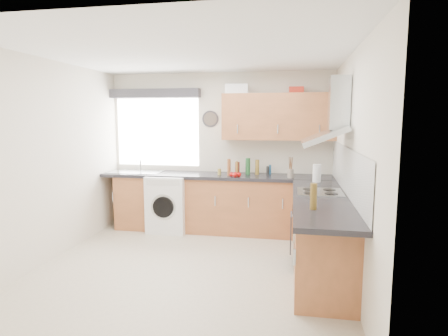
% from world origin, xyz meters
% --- Properties ---
extents(ground_plane, '(3.60, 3.60, 0.00)m').
position_xyz_m(ground_plane, '(0.00, 0.00, 0.00)').
color(ground_plane, beige).
extents(ceiling, '(3.60, 3.60, 0.02)m').
position_xyz_m(ceiling, '(0.00, 0.00, 2.50)').
color(ceiling, white).
rests_on(ceiling, wall_back).
extents(wall_back, '(3.60, 0.02, 2.50)m').
position_xyz_m(wall_back, '(0.00, 1.80, 1.25)').
color(wall_back, silver).
rests_on(wall_back, ground_plane).
extents(wall_front, '(3.60, 0.02, 2.50)m').
position_xyz_m(wall_front, '(0.00, -1.80, 1.25)').
color(wall_front, silver).
rests_on(wall_front, ground_plane).
extents(wall_left, '(0.02, 3.60, 2.50)m').
position_xyz_m(wall_left, '(-1.80, 0.00, 1.25)').
color(wall_left, silver).
rests_on(wall_left, ground_plane).
extents(wall_right, '(0.02, 3.60, 2.50)m').
position_xyz_m(wall_right, '(1.80, 0.00, 1.25)').
color(wall_right, silver).
rests_on(wall_right, ground_plane).
extents(window, '(1.40, 0.02, 1.10)m').
position_xyz_m(window, '(-1.05, 1.79, 1.55)').
color(window, white).
rests_on(window, wall_back).
extents(window_blind, '(1.50, 0.18, 0.14)m').
position_xyz_m(window_blind, '(-1.05, 1.70, 2.18)').
color(window_blind, '#2F2E33').
rests_on(window_blind, wall_back).
extents(splashback, '(0.01, 3.00, 0.54)m').
position_xyz_m(splashback, '(1.79, 0.30, 1.18)').
color(splashback, white).
rests_on(splashback, wall_right).
extents(base_cab_back, '(3.00, 0.58, 0.86)m').
position_xyz_m(base_cab_back, '(-0.10, 1.51, 0.43)').
color(base_cab_back, brown).
rests_on(base_cab_back, ground_plane).
extents(base_cab_corner, '(0.60, 0.60, 0.86)m').
position_xyz_m(base_cab_corner, '(1.50, 1.50, 0.43)').
color(base_cab_corner, brown).
rests_on(base_cab_corner, ground_plane).
extents(base_cab_right, '(0.58, 2.10, 0.86)m').
position_xyz_m(base_cab_right, '(1.51, 0.15, 0.43)').
color(base_cab_right, brown).
rests_on(base_cab_right, ground_plane).
extents(worktop_back, '(3.60, 0.62, 0.05)m').
position_xyz_m(worktop_back, '(0.00, 1.50, 0.89)').
color(worktop_back, black).
rests_on(worktop_back, base_cab_back).
extents(worktop_right, '(0.62, 2.42, 0.05)m').
position_xyz_m(worktop_right, '(1.50, 0.00, 0.89)').
color(worktop_right, black).
rests_on(worktop_right, base_cab_right).
extents(sink, '(0.84, 0.46, 0.10)m').
position_xyz_m(sink, '(-1.33, 1.50, 0.95)').
color(sink, '#ADB6BD').
rests_on(sink, worktop_back).
extents(oven, '(0.56, 0.58, 0.85)m').
position_xyz_m(oven, '(1.50, 0.30, 0.42)').
color(oven, black).
rests_on(oven, ground_plane).
extents(hob_plate, '(0.52, 0.52, 0.01)m').
position_xyz_m(hob_plate, '(1.50, 0.30, 0.92)').
color(hob_plate, '#ADB6BD').
rests_on(hob_plate, worktop_right).
extents(extractor_hood, '(0.52, 0.78, 0.66)m').
position_xyz_m(extractor_hood, '(1.60, 0.30, 1.77)').
color(extractor_hood, '#ADB6BD').
rests_on(extractor_hood, wall_right).
extents(upper_cabinets, '(1.70, 0.35, 0.70)m').
position_xyz_m(upper_cabinets, '(0.95, 1.62, 1.80)').
color(upper_cabinets, brown).
rests_on(upper_cabinets, wall_back).
extents(washing_machine, '(0.61, 0.59, 0.89)m').
position_xyz_m(washing_machine, '(-0.73, 1.40, 0.45)').
color(washing_machine, white).
rests_on(washing_machine, ground_plane).
extents(wall_clock, '(0.27, 0.04, 0.27)m').
position_xyz_m(wall_clock, '(-0.15, 1.78, 1.77)').
color(wall_clock, '#2F2E33').
rests_on(wall_clock, wall_back).
extents(casserole, '(0.37, 0.29, 0.14)m').
position_xyz_m(casserole, '(0.30, 1.62, 2.22)').
color(casserole, white).
rests_on(casserole, upper_cabinets).
extents(storage_box, '(0.22, 0.18, 0.10)m').
position_xyz_m(storage_box, '(1.21, 1.72, 2.20)').
color(storage_box, red).
rests_on(storage_box, upper_cabinets).
extents(utensil_pot, '(0.10, 0.10, 0.13)m').
position_xyz_m(utensil_pot, '(1.15, 1.35, 0.97)').
color(utensil_pot, gray).
rests_on(utensil_pot, worktop_back).
extents(kitchen_roll, '(0.14, 0.14, 0.24)m').
position_xyz_m(kitchen_roll, '(1.51, 1.05, 1.03)').
color(kitchen_roll, white).
rests_on(kitchen_roll, worktop_right).
extents(tomato_cluster, '(0.19, 0.19, 0.07)m').
position_xyz_m(tomato_cluster, '(0.34, 1.30, 0.94)').
color(tomato_cluster, '#A20907').
rests_on(tomato_cluster, worktop_back).
extents(jar_0, '(0.07, 0.07, 0.19)m').
position_xyz_m(jar_0, '(0.33, 1.56, 1.01)').
color(jar_0, '#582012').
rests_on(jar_0, worktop_back).
extents(jar_1, '(0.05, 0.05, 0.26)m').
position_xyz_m(jar_1, '(0.23, 1.38, 1.04)').
color(jar_1, brown).
rests_on(jar_1, worktop_back).
extents(jar_2, '(0.04, 0.04, 0.23)m').
position_xyz_m(jar_2, '(0.35, 1.36, 1.02)').
color(jar_2, brown).
rests_on(jar_2, worktop_back).
extents(jar_3, '(0.04, 0.04, 0.15)m').
position_xyz_m(jar_3, '(0.83, 1.67, 0.98)').
color(jar_3, navy).
rests_on(jar_3, worktop_back).
extents(jar_4, '(0.05, 0.05, 0.10)m').
position_xyz_m(jar_4, '(0.07, 1.45, 0.96)').
color(jar_4, olive).
rests_on(jar_4, worktop_back).
extents(jar_5, '(0.07, 0.07, 0.25)m').
position_xyz_m(jar_5, '(0.49, 1.59, 1.04)').
color(jar_5, '#1E5426').
rests_on(jar_5, worktop_back).
extents(jar_6, '(0.05, 0.05, 0.14)m').
position_xyz_m(jar_6, '(0.81, 1.53, 0.98)').
color(jar_6, black).
rests_on(jar_6, worktop_back).
extents(jar_7, '(0.06, 0.06, 0.23)m').
position_xyz_m(jar_7, '(0.64, 1.59, 1.03)').
color(jar_7, olive).
rests_on(jar_7, worktop_back).
extents(bottle_0, '(0.06, 0.06, 0.25)m').
position_xyz_m(bottle_0, '(1.38, -0.55, 1.04)').
color(bottle_0, brown).
rests_on(bottle_0, worktop_right).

